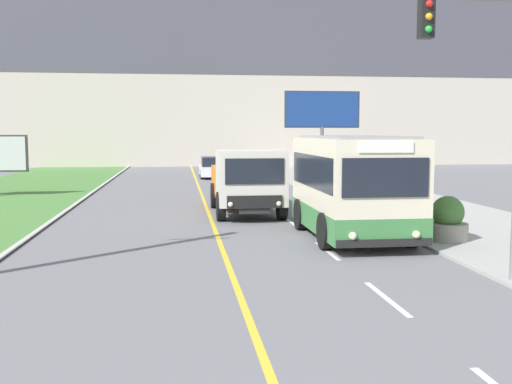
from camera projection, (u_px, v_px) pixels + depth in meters
apartment_block_background at (189, 40)px, 57.42m from camera, size 80.00×8.04×23.89m
city_bus at (353, 187)px, 17.64m from camera, size 2.70×5.68×3.04m
dump_truck at (248, 183)px, 22.39m from camera, size 2.50×6.45×2.50m
car_distant at (213, 168)px, 41.38m from camera, size 1.80×4.30×1.45m
traffic_light_mast at (492, 94)px, 12.05m from camera, size 2.28×0.32×6.18m
billboard_large at (322, 113)px, 39.39m from camera, size 5.02×0.24×5.83m
planter_round_near at (447, 221)px, 17.00m from camera, size 1.15×1.15×1.27m
planter_round_second at (387, 202)px, 21.81m from camera, size 1.13×1.13×1.21m
planter_round_third at (351, 189)px, 26.65m from camera, size 1.16×1.16×1.28m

